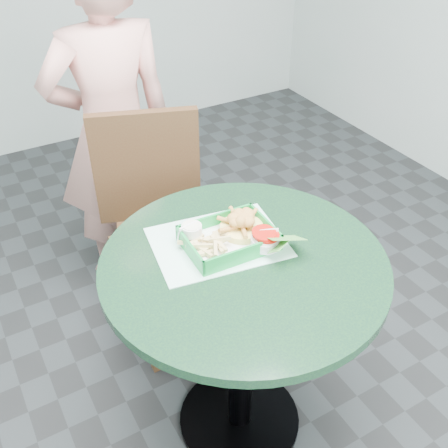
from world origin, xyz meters
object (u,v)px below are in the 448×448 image
dining_chair (161,216)px  diner_person (114,134)px  crab_sandwich (241,227)px  cafe_table (243,308)px  food_basket (229,246)px  sauce_ramekin (192,236)px

dining_chair → diner_person: 0.42m
crab_sandwich → cafe_table: bearing=-116.7°
cafe_table → food_basket: 0.20m
sauce_ramekin → crab_sandwich: bearing=-13.6°
food_basket → sauce_ramekin: bearing=146.6°
sauce_ramekin → diner_person: bearing=85.4°
crab_sandwich → diner_person: bearing=94.9°
diner_person → crab_sandwich: bearing=96.7°
dining_chair → sauce_ramekin: size_ratio=15.57×
diner_person → sauce_ramekin: 0.86m
cafe_table → diner_person: 1.00m
sauce_ramekin → cafe_table: bearing=-55.0°
diner_person → sauce_ramekin: bearing=87.2°
cafe_table → dining_chair: size_ratio=0.88×
dining_chair → food_basket: bearing=-71.6°
dining_chair → sauce_ramekin: 0.57m
dining_chair → crab_sandwich: dining_chair is taller
crab_sandwich → dining_chair: bearing=94.8°
cafe_table → dining_chair: dining_chair is taller
cafe_table → food_basket: food_basket is taller
food_basket → crab_sandwich: crab_sandwich is taller
cafe_table → sauce_ramekin: (-0.09, 0.13, 0.22)m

